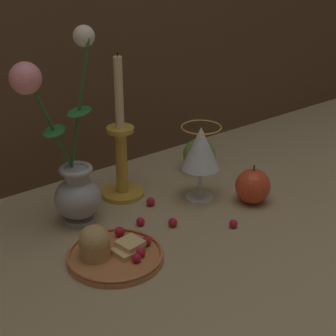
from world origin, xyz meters
name	(u,v)px	position (x,y,z in m)	size (l,w,h in m)	color
ground_plane	(147,217)	(0.00, 0.00, 0.00)	(2.40, 2.40, 0.00)	#9E8966
vase	(70,169)	(-0.13, 0.07, 0.12)	(0.17, 0.09, 0.39)	#A3A3A8
plate_with_pastries	(109,251)	(-0.14, -0.09, 0.02)	(0.18, 0.18, 0.07)	#B77042
wine_glass	(202,151)	(0.14, 0.00, 0.11)	(0.09, 0.09, 0.17)	silver
candlestick	(121,156)	(0.01, 0.11, 0.09)	(0.09, 0.09, 0.32)	gold
apple_beside_vase	(199,155)	(0.23, 0.11, 0.04)	(0.08, 0.08, 0.09)	#669938
apple_near_glass	(253,186)	(0.22, -0.09, 0.04)	(0.08, 0.08, 0.09)	#D14223
berry_near_plate	(173,222)	(0.02, -0.06, 0.01)	(0.02, 0.02, 0.02)	#AD192D
berry_front_center	(140,222)	(-0.03, -0.02, 0.01)	(0.02, 0.02, 0.02)	#AD192D
berry_by_glass_stem	(151,202)	(0.04, 0.03, 0.01)	(0.02, 0.02, 0.02)	#AD192D
berry_under_candlestick	(233,224)	(0.11, -0.14, 0.01)	(0.02, 0.02, 0.02)	#AD192D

